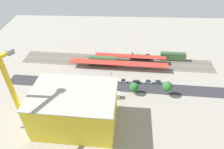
% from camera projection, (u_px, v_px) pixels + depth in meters
% --- Properties ---
extents(ground_plane, '(198.29, 198.29, 0.00)m').
position_uv_depth(ground_plane, '(116.00, 84.00, 115.12)').
color(ground_plane, gray).
rests_on(ground_plane, ground).
extents(rail_bed, '(124.56, 21.59, 0.01)m').
position_uv_depth(rail_bed, '(117.00, 61.00, 132.91)').
color(rail_bed, '#665E54').
rests_on(rail_bed, ground).
extents(street_asphalt, '(124.24, 16.05, 0.01)m').
position_uv_depth(street_asphalt, '(116.00, 86.00, 113.49)').
color(street_asphalt, '#2D2D33').
rests_on(street_asphalt, ground).
extents(track_rails, '(123.73, 15.17, 0.12)m').
position_uv_depth(track_rails, '(117.00, 61.00, 132.80)').
color(track_rails, '#9E9EA8').
rests_on(track_rails, ground).
extents(platform_canopy_near, '(60.69, 8.54, 4.28)m').
position_uv_depth(platform_canopy_near, '(118.00, 63.00, 124.30)').
color(platform_canopy_near, '#B73328').
rests_on(platform_canopy_near, ground).
extents(platform_canopy_far, '(45.74, 6.82, 4.46)m').
position_uv_depth(platform_canopy_far, '(130.00, 56.00, 130.07)').
color(platform_canopy_far, '#A82D23').
rests_on(platform_canopy_far, ground).
extents(locomotive, '(14.35, 3.33, 4.89)m').
position_uv_depth(locomotive, '(141.00, 57.00, 133.91)').
color(locomotive, black).
rests_on(locomotive, ground).
extents(passenger_coach, '(16.80, 4.00, 6.12)m').
position_uv_depth(passenger_coach, '(173.00, 56.00, 132.34)').
color(passenger_coach, black).
rests_on(passenger_coach, ground).
extents(freight_coach_far, '(18.32, 3.98, 5.79)m').
position_uv_depth(freight_coach_far, '(103.00, 60.00, 128.76)').
color(freight_coach_far, black).
rests_on(freight_coach_far, ground).
extents(parked_car_0, '(4.88, 2.24, 1.68)m').
position_uv_depth(parked_car_0, '(158.00, 82.00, 114.99)').
color(parked_car_0, black).
rests_on(parked_car_0, ground).
extents(parked_car_1, '(4.92, 2.23, 1.73)m').
position_uv_depth(parked_car_1, '(148.00, 82.00, 115.12)').
color(parked_car_1, black).
rests_on(parked_car_1, ground).
extents(parked_car_2, '(4.37, 2.10, 1.63)m').
position_uv_depth(parked_car_2, '(136.00, 82.00, 115.19)').
color(parked_car_2, black).
rests_on(parked_car_2, ground).
extents(parked_car_3, '(4.16, 1.89, 1.79)m').
position_uv_depth(parked_car_3, '(123.00, 81.00, 115.78)').
color(parked_car_3, black).
rests_on(parked_car_3, ground).
extents(parked_car_4, '(4.66, 2.16, 1.60)m').
position_uv_depth(parked_car_4, '(112.00, 81.00, 115.79)').
color(parked_car_4, black).
rests_on(parked_car_4, ground).
extents(parked_car_5, '(4.84, 2.26, 1.70)m').
position_uv_depth(parked_car_5, '(101.00, 81.00, 115.81)').
color(parked_car_5, black).
rests_on(parked_car_5, ground).
extents(construction_building, '(36.12, 25.12, 18.38)m').
position_uv_depth(construction_building, '(75.00, 109.00, 87.34)').
color(construction_building, yellow).
rests_on(construction_building, ground).
extents(construction_roof_slab, '(36.76, 25.75, 0.40)m').
position_uv_depth(construction_roof_slab, '(72.00, 93.00, 81.59)').
color(construction_roof_slab, '#ADA89E').
rests_on(construction_roof_slab, construction_building).
extents(tower_crane, '(14.01, 22.16, 37.72)m').
position_uv_depth(tower_crane, '(8.00, 92.00, 77.38)').
color(tower_crane, gray).
rests_on(tower_crane, ground).
extents(box_truck_0, '(8.76, 2.84, 3.25)m').
position_uv_depth(box_truck_0, '(112.00, 95.00, 105.32)').
color(box_truck_0, black).
rests_on(box_truck_0, ground).
extents(box_truck_1, '(9.69, 2.39, 3.67)m').
position_uv_depth(box_truck_1, '(62.00, 93.00, 106.20)').
color(box_truck_1, black).
rests_on(box_truck_1, ground).
extents(street_tree_0, '(5.80, 5.80, 7.73)m').
position_uv_depth(street_tree_0, '(99.00, 85.00, 106.87)').
color(street_tree_0, brown).
rests_on(street_tree_0, ground).
extents(street_tree_1, '(4.35, 4.35, 6.70)m').
position_uv_depth(street_tree_1, '(92.00, 86.00, 106.83)').
color(street_tree_1, brown).
rests_on(street_tree_1, ground).
extents(street_tree_2, '(5.26, 5.26, 8.46)m').
position_uv_depth(street_tree_2, '(167.00, 86.00, 104.35)').
color(street_tree_2, brown).
rests_on(street_tree_2, ground).
extents(street_tree_3, '(4.93, 4.93, 6.78)m').
position_uv_depth(street_tree_3, '(134.00, 87.00, 106.19)').
color(street_tree_3, brown).
rests_on(street_tree_3, ground).
extents(traffic_light, '(0.50, 0.36, 5.92)m').
position_uv_depth(traffic_light, '(111.00, 76.00, 114.58)').
color(traffic_light, '#333333').
rests_on(traffic_light, ground).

